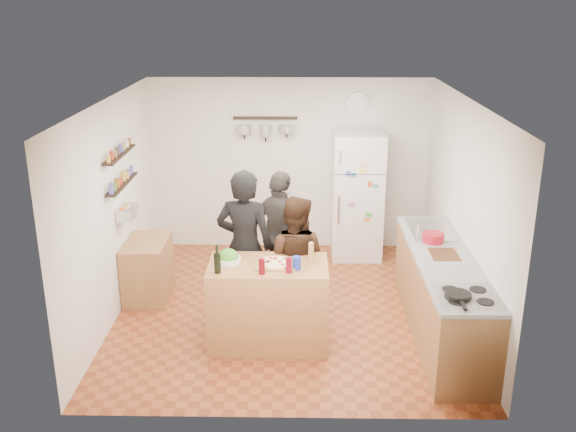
{
  "coord_description": "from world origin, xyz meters",
  "views": [
    {
      "loc": [
        0.12,
        -6.93,
        3.55
      ],
      "look_at": [
        0.0,
        0.1,
        1.15
      ],
      "focal_mm": 40.0,
      "sensor_mm": 36.0,
      "label": 1
    }
  ],
  "objects_px": {
    "person_back": "(281,236)",
    "red_bowl": "(433,238)",
    "prep_island": "(268,304)",
    "person_center": "(294,261)",
    "salad_bowl": "(228,260)",
    "fridge": "(357,195)",
    "counter_run": "(442,297)",
    "salt_canister": "(297,263)",
    "skillet": "(458,295)",
    "wall_clock": "(358,103)",
    "wine_bottle": "(217,263)",
    "person_left": "(245,247)",
    "side_table": "(148,269)",
    "pepper_mill": "(311,254)"
  },
  "relations": [
    {
      "from": "person_back",
      "to": "red_bowl",
      "type": "relative_size",
      "value": 6.56
    },
    {
      "from": "wine_bottle",
      "to": "salad_bowl",
      "type": "bearing_deg",
      "value": 73.5
    },
    {
      "from": "wine_bottle",
      "to": "salt_canister",
      "type": "xyz_separation_m",
      "value": [
        0.8,
        0.1,
        -0.04
      ]
    },
    {
      "from": "prep_island",
      "to": "person_back",
      "type": "xyz_separation_m",
      "value": [
        0.1,
        1.11,
        0.35
      ]
    },
    {
      "from": "prep_island",
      "to": "red_bowl",
      "type": "bearing_deg",
      "value": 19.69
    },
    {
      "from": "side_table",
      "to": "counter_run",
      "type": "bearing_deg",
      "value": -14.37
    },
    {
      "from": "salt_canister",
      "to": "counter_run",
      "type": "bearing_deg",
      "value": 11.87
    },
    {
      "from": "pepper_mill",
      "to": "person_center",
      "type": "relative_size",
      "value": 0.12
    },
    {
      "from": "wall_clock",
      "to": "wine_bottle",
      "type": "bearing_deg",
      "value": -118.21
    },
    {
      "from": "prep_island",
      "to": "person_left",
      "type": "xyz_separation_m",
      "value": [
        -0.28,
        0.53,
        0.44
      ]
    },
    {
      "from": "wine_bottle",
      "to": "fridge",
      "type": "height_order",
      "value": "fridge"
    },
    {
      "from": "salad_bowl",
      "to": "pepper_mill",
      "type": "height_order",
      "value": "pepper_mill"
    },
    {
      "from": "prep_island",
      "to": "person_center",
      "type": "height_order",
      "value": "person_center"
    },
    {
      "from": "salad_bowl",
      "to": "red_bowl",
      "type": "bearing_deg",
      "value": 15.08
    },
    {
      "from": "salad_bowl",
      "to": "person_back",
      "type": "xyz_separation_m",
      "value": [
        0.52,
        1.06,
        -0.13
      ]
    },
    {
      "from": "counter_run",
      "to": "skillet",
      "type": "bearing_deg",
      "value": -95.79
    },
    {
      "from": "fridge",
      "to": "pepper_mill",
      "type": "bearing_deg",
      "value": -105.72
    },
    {
      "from": "salt_canister",
      "to": "red_bowl",
      "type": "height_order",
      "value": "salt_canister"
    },
    {
      "from": "pepper_mill",
      "to": "skillet",
      "type": "height_order",
      "value": "pepper_mill"
    },
    {
      "from": "salad_bowl",
      "to": "side_table",
      "type": "distance_m",
      "value": 1.64
    },
    {
      "from": "prep_island",
      "to": "person_center",
      "type": "distance_m",
      "value": 0.61
    },
    {
      "from": "prep_island",
      "to": "wall_clock",
      "type": "distance_m",
      "value": 3.5
    },
    {
      "from": "wall_clock",
      "to": "side_table",
      "type": "bearing_deg",
      "value": -146.97
    },
    {
      "from": "wine_bottle",
      "to": "counter_run",
      "type": "xyz_separation_m",
      "value": [
        2.39,
        0.43,
        -0.56
      ]
    },
    {
      "from": "prep_island",
      "to": "salad_bowl",
      "type": "height_order",
      "value": "salad_bowl"
    },
    {
      "from": "person_left",
      "to": "side_table",
      "type": "bearing_deg",
      "value": -13.16
    },
    {
      "from": "person_back",
      "to": "wall_clock",
      "type": "bearing_deg",
      "value": -84.7
    },
    {
      "from": "prep_island",
      "to": "fridge",
      "type": "height_order",
      "value": "fridge"
    },
    {
      "from": "person_back",
      "to": "side_table",
      "type": "bearing_deg",
      "value": 36.48
    },
    {
      "from": "salad_bowl",
      "to": "wall_clock",
      "type": "bearing_deg",
      "value": 60.77
    },
    {
      "from": "red_bowl",
      "to": "counter_run",
      "type": "bearing_deg",
      "value": -83.59
    },
    {
      "from": "red_bowl",
      "to": "wall_clock",
      "type": "distance_m",
      "value": 2.58
    },
    {
      "from": "salad_bowl",
      "to": "fridge",
      "type": "bearing_deg",
      "value": 57.61
    },
    {
      "from": "wall_clock",
      "to": "counter_run",
      "type": "bearing_deg",
      "value": -74.08
    },
    {
      "from": "person_center",
      "to": "skillet",
      "type": "height_order",
      "value": "person_center"
    },
    {
      "from": "salad_bowl",
      "to": "pepper_mill",
      "type": "xyz_separation_m",
      "value": [
        0.87,
        0.0,
        0.07
      ]
    },
    {
      "from": "counter_run",
      "to": "fridge",
      "type": "relative_size",
      "value": 1.46
    },
    {
      "from": "prep_island",
      "to": "wine_bottle",
      "type": "distance_m",
      "value": 0.78
    },
    {
      "from": "person_left",
      "to": "salt_canister",
      "type": "bearing_deg",
      "value": 142.7
    },
    {
      "from": "prep_island",
      "to": "person_back",
      "type": "distance_m",
      "value": 1.17
    },
    {
      "from": "person_center",
      "to": "counter_run",
      "type": "distance_m",
      "value": 1.67
    },
    {
      "from": "wall_clock",
      "to": "person_back",
      "type": "bearing_deg",
      "value": -120.86
    },
    {
      "from": "wine_bottle",
      "to": "counter_run",
      "type": "distance_m",
      "value": 2.5
    },
    {
      "from": "person_back",
      "to": "person_center",
      "type": "bearing_deg",
      "value": 140.78
    },
    {
      "from": "side_table",
      "to": "person_left",
      "type": "bearing_deg",
      "value": -24.04
    },
    {
      "from": "fridge",
      "to": "red_bowl",
      "type": "bearing_deg",
      "value": -69.33
    },
    {
      "from": "pepper_mill",
      "to": "person_center",
      "type": "bearing_deg",
      "value": 113.5
    },
    {
      "from": "wine_bottle",
      "to": "skillet",
      "type": "relative_size",
      "value": 0.85
    },
    {
      "from": "red_bowl",
      "to": "fridge",
      "type": "relative_size",
      "value": 0.14
    },
    {
      "from": "wine_bottle",
      "to": "wall_clock",
      "type": "height_order",
      "value": "wall_clock"
    }
  ]
}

